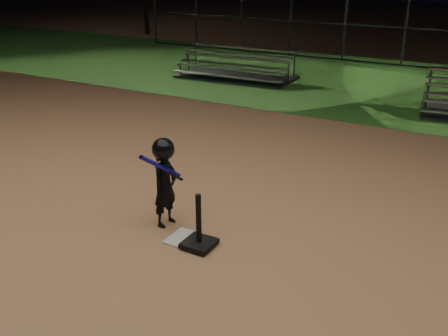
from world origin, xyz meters
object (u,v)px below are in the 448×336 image
batting_tee (199,237)px  bleacher_left (236,72)px  home_plate (186,239)px  child_batter (165,180)px

batting_tee → bleacher_left: bleacher_left is taller
home_plate → child_batter: size_ratio=0.36×
batting_tee → child_batter: 0.92m
home_plate → bleacher_left: 9.62m
bleacher_left → home_plate: bearing=-68.2°
batting_tee → home_plate: bearing=165.3°
batting_tee → child_batter: (-0.71, 0.30, 0.51)m
home_plate → batting_tee: 0.28m
home_plate → child_batter: (-0.47, 0.24, 0.65)m
child_batter → bleacher_left: 9.22m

